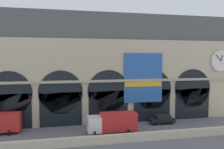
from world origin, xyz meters
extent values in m
plane|color=slate|center=(0.00, 0.00, 0.00)|extent=(200.00, 200.00, 0.00)
cube|color=beige|center=(0.00, -4.63, 0.58)|extent=(90.00, 0.70, 1.16)
cube|color=#BCAD8C|center=(0.00, 7.38, 7.42)|extent=(50.68, 4.75, 14.83)
cube|color=#4C4C4C|center=(0.00, 7.68, 17.21)|extent=(50.68, 4.15, 4.76)
cube|color=black|center=(-16.35, 4.95, 2.89)|extent=(6.99, 0.20, 5.78)
cylinder|color=black|center=(-16.35, 4.95, 5.78)|extent=(7.36, 0.20, 7.36)
cube|color=black|center=(-8.17, 4.95, 2.89)|extent=(6.99, 0.20, 5.78)
cylinder|color=black|center=(-8.17, 4.95, 5.78)|extent=(7.36, 0.20, 7.36)
cube|color=black|center=(0.00, 4.95, 2.89)|extent=(6.99, 0.20, 5.78)
cylinder|color=black|center=(0.00, 4.95, 5.78)|extent=(7.36, 0.20, 7.36)
cube|color=black|center=(8.17, 4.95, 2.89)|extent=(6.99, 0.20, 5.78)
cylinder|color=black|center=(8.17, 4.95, 5.78)|extent=(7.36, 0.20, 7.36)
cube|color=black|center=(16.35, 4.95, 2.89)|extent=(6.99, 0.20, 5.78)
cylinder|color=black|center=(16.35, 4.95, 5.78)|extent=(7.36, 0.20, 7.36)
cylinder|color=#BCAD8C|center=(22.15, 4.85, 11.02)|extent=(4.31, 0.25, 4.31)
cylinder|color=silver|center=(22.15, 4.73, 11.02)|extent=(3.99, 0.06, 3.99)
cube|color=black|center=(22.29, 4.67, 11.55)|extent=(0.44, 0.04, 1.10)
cube|color=black|center=(21.56, 4.65, 11.62)|extent=(1.27, 0.04, 1.30)
cube|color=#2659A5|center=(6.38, 4.83, 7.97)|extent=(7.21, 0.12, 8.86)
cube|color=yellow|center=(6.38, 4.75, 7.10)|extent=(6.92, 0.04, 1.35)
cube|color=tan|center=(0.00, 4.85, 7.56)|extent=(50.68, 0.50, 0.44)
cube|color=red|center=(-17.03, 2.89, 1.77)|extent=(5.50, 2.30, 2.70)
cylinder|color=black|center=(-15.78, 1.85, 0.42)|extent=(0.28, 0.84, 0.84)
cylinder|color=black|center=(-15.78, 3.92, 0.42)|extent=(0.28, 0.84, 0.84)
cube|color=white|center=(-3.31, -0.48, 1.57)|extent=(2.00, 2.30, 2.30)
cube|color=red|center=(0.44, -0.48, 1.77)|extent=(5.50, 2.30, 2.70)
cylinder|color=black|center=(-3.41, -1.52, 0.42)|extent=(0.28, 0.84, 0.84)
cylinder|color=black|center=(-3.41, 0.55, 0.42)|extent=(0.28, 0.84, 0.84)
cylinder|color=black|center=(1.69, -1.52, 0.42)|extent=(0.28, 0.84, 0.84)
cylinder|color=black|center=(1.69, 0.55, 0.42)|extent=(0.28, 0.84, 0.84)
cube|color=black|center=(9.12, 2.81, 0.65)|extent=(4.40, 1.80, 0.70)
cube|color=black|center=(9.34, 2.81, 1.27)|extent=(2.46, 1.62, 0.55)
cylinder|color=black|center=(7.67, 2.00, 0.30)|extent=(0.28, 0.60, 0.60)
cylinder|color=black|center=(7.67, 3.62, 0.30)|extent=(0.28, 0.60, 0.60)
cylinder|color=black|center=(10.57, 2.00, 0.30)|extent=(0.28, 0.60, 0.60)
cylinder|color=black|center=(10.57, 3.62, 0.30)|extent=(0.28, 0.60, 0.60)
camera|label=1|loc=(-7.96, -34.30, 11.27)|focal=36.94mm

